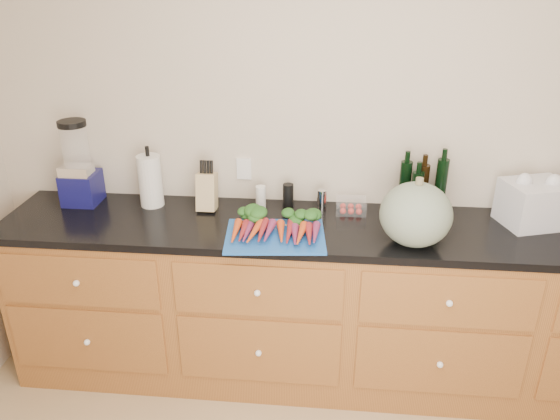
# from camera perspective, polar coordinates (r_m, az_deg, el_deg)

# --- Properties ---
(wall_back) EXTENTS (4.10, 0.05, 2.60)m
(wall_back) POSITION_cam_1_polar(r_m,az_deg,el_deg) (2.96, 7.85, 7.37)
(wall_back) COLOR beige
(wall_back) RESTS_ON ground
(cabinets) EXTENTS (3.60, 0.64, 0.90)m
(cabinets) POSITION_cam_1_polar(r_m,az_deg,el_deg) (3.04, 7.10, -10.02)
(cabinets) COLOR brown
(cabinets) RESTS_ON ground
(countertop) EXTENTS (3.64, 0.62, 0.04)m
(countertop) POSITION_cam_1_polar(r_m,az_deg,el_deg) (2.80, 7.59, -2.05)
(countertop) COLOR black
(countertop) RESTS_ON cabinets
(cutting_board) EXTENTS (0.51, 0.40, 0.01)m
(cutting_board) POSITION_cam_1_polar(r_m,az_deg,el_deg) (2.65, -0.51, -2.75)
(cutting_board) COLOR #1951AB
(cutting_board) RESTS_ON countertop
(carrots) EXTENTS (0.43, 0.31, 0.06)m
(carrots) POSITION_cam_1_polar(r_m,az_deg,el_deg) (2.68, -0.42, -1.75)
(carrots) COLOR #D74719
(carrots) RESTS_ON cutting_board
(squash) EXTENTS (0.34, 0.34, 0.30)m
(squash) POSITION_cam_1_polar(r_m,az_deg,el_deg) (2.61, 14.00, -0.45)
(squash) COLOR #5A6B5A
(squash) RESTS_ON countertop
(blender_appliance) EXTENTS (0.18, 0.18, 0.47)m
(blender_appliance) POSITION_cam_1_polar(r_m,az_deg,el_deg) (3.16, -20.30, 4.14)
(blender_appliance) COLOR #11104E
(blender_appliance) RESTS_ON countertop
(paper_towel) EXTENTS (0.13, 0.13, 0.28)m
(paper_towel) POSITION_cam_1_polar(r_m,az_deg,el_deg) (3.03, -13.40, 2.98)
(paper_towel) COLOR silver
(paper_towel) RESTS_ON countertop
(knife_block) EXTENTS (0.10, 0.10, 0.20)m
(knife_block) POSITION_cam_1_polar(r_m,az_deg,el_deg) (2.95, -7.64, 1.91)
(knife_block) COLOR tan
(knife_block) RESTS_ON countertop
(grinder_salt) EXTENTS (0.05, 0.05, 0.13)m
(grinder_salt) POSITION_cam_1_polar(r_m,az_deg,el_deg) (2.95, -2.03, 1.35)
(grinder_salt) COLOR silver
(grinder_salt) RESTS_ON countertop
(grinder_pepper) EXTENTS (0.06, 0.06, 0.14)m
(grinder_pepper) POSITION_cam_1_polar(r_m,az_deg,el_deg) (2.93, 0.86, 1.40)
(grinder_pepper) COLOR black
(grinder_pepper) RESTS_ON countertop
(canister_chrome) EXTENTS (0.05, 0.05, 0.12)m
(canister_chrome) POSITION_cam_1_polar(r_m,az_deg,el_deg) (2.93, 4.39, 1.03)
(canister_chrome) COLOR silver
(canister_chrome) RESTS_ON countertop
(tomato_box) EXTENTS (0.16, 0.13, 0.07)m
(tomato_box) POSITION_cam_1_polar(r_m,az_deg,el_deg) (2.93, 7.43, 0.43)
(tomato_box) COLOR white
(tomato_box) RESTS_ON countertop
(bottles) EXTENTS (0.25, 0.13, 0.30)m
(bottles) POSITION_cam_1_polar(r_m,az_deg,el_deg) (2.97, 14.55, 2.19)
(bottles) COLOR black
(bottles) RESTS_ON countertop
(grocery_bag) EXTENTS (0.36, 0.32, 0.22)m
(grocery_bag) POSITION_cam_1_polar(r_m,az_deg,el_deg) (3.03, 25.05, 0.61)
(grocery_bag) COLOR silver
(grocery_bag) RESTS_ON countertop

